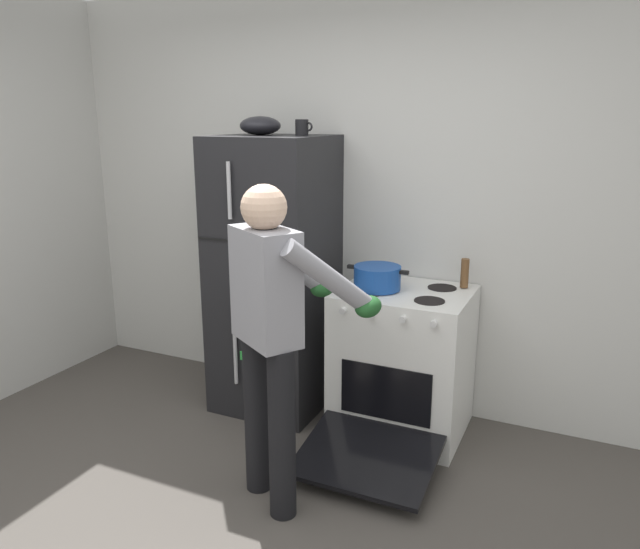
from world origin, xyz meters
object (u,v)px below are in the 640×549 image
(stove_range, at_px, (402,363))
(red_pot, at_px, (377,277))
(mixing_bowl, at_px, (260,126))
(refrigerator, at_px, (275,275))
(person_cook, at_px, (274,319))
(coffee_mug, at_px, (302,127))
(pepper_mill, at_px, (465,273))

(stove_range, distance_m, red_pot, 0.55)
(mixing_bowl, bearing_deg, refrigerator, -0.22)
(person_cook, xyz_separation_m, coffee_mug, (-0.35, 1.00, 0.86))
(red_pot, distance_m, pepper_mill, 0.52)
(refrigerator, xyz_separation_m, red_pot, (0.72, -0.05, 0.08))
(person_cook, relative_size, pepper_mill, 9.19)
(refrigerator, height_order, coffee_mug, coffee_mug)
(red_pot, bearing_deg, coffee_mug, 169.46)
(coffee_mug, height_order, pepper_mill, coffee_mug)
(stove_range, xyz_separation_m, mixing_bowl, (-0.96, 0.02, 1.39))
(refrigerator, bearing_deg, mixing_bowl, 179.78)
(coffee_mug, relative_size, pepper_mill, 0.64)
(person_cook, distance_m, mixing_bowl, 1.43)
(coffee_mug, xyz_separation_m, pepper_mill, (1.00, 0.15, -0.84))
(coffee_mug, bearing_deg, refrigerator, -164.60)
(refrigerator, xyz_separation_m, pepper_mill, (1.18, 0.20, 0.10))
(stove_range, xyz_separation_m, pepper_mill, (0.30, 0.22, 0.55))
(stove_range, relative_size, mixing_bowl, 4.77)
(pepper_mill, bearing_deg, coffee_mug, -171.45)
(stove_range, xyz_separation_m, coffee_mug, (-0.70, 0.07, 1.38))
(coffee_mug, bearing_deg, person_cook, -70.98)
(red_pot, relative_size, coffee_mug, 3.37)
(red_pot, xyz_separation_m, pepper_mill, (0.46, 0.25, 0.02))
(red_pot, bearing_deg, mixing_bowl, 176.42)
(red_pot, distance_m, coffee_mug, 1.01)
(person_cook, xyz_separation_m, pepper_mill, (0.65, 1.15, 0.02))
(person_cook, bearing_deg, refrigerator, 119.02)
(stove_range, distance_m, mixing_bowl, 1.69)
(red_pot, bearing_deg, stove_range, 11.43)
(person_cook, height_order, mixing_bowl, mixing_bowl)
(refrigerator, xyz_separation_m, stove_range, (0.88, -0.02, -0.45))
(red_pot, distance_m, mixing_bowl, 1.18)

